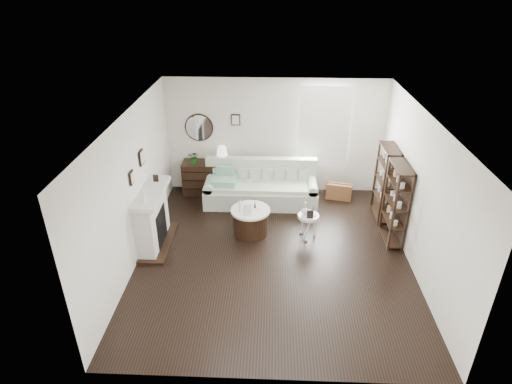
{
  "coord_description": "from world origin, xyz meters",
  "views": [
    {
      "loc": [
        -0.05,
        -6.59,
        4.81
      ],
      "look_at": [
        -0.36,
        0.8,
        0.92
      ],
      "focal_mm": 30.0,
      "sensor_mm": 36.0,
      "label": 1
    }
  ],
  "objects_px": {
    "sofa": "(261,189)",
    "dresser": "(209,178)",
    "pedestal_table": "(308,217)",
    "drum_table": "(251,221)"
  },
  "relations": [
    {
      "from": "sofa",
      "to": "dresser",
      "type": "height_order",
      "value": "sofa"
    },
    {
      "from": "sofa",
      "to": "pedestal_table",
      "type": "xyz_separation_m",
      "value": [
        0.98,
        -1.43,
        0.14
      ]
    },
    {
      "from": "sofa",
      "to": "dresser",
      "type": "relative_size",
      "value": 2.14
    },
    {
      "from": "drum_table",
      "to": "pedestal_table",
      "type": "relative_size",
      "value": 1.55
    },
    {
      "from": "sofa",
      "to": "pedestal_table",
      "type": "relative_size",
      "value": 4.98
    },
    {
      "from": "dresser",
      "to": "drum_table",
      "type": "relative_size",
      "value": 1.5
    },
    {
      "from": "sofa",
      "to": "pedestal_table",
      "type": "bearing_deg",
      "value": -55.44
    },
    {
      "from": "dresser",
      "to": "drum_table",
      "type": "xyz_separation_m",
      "value": [
        1.09,
        -1.71,
        -0.12
      ]
    },
    {
      "from": "dresser",
      "to": "pedestal_table",
      "type": "height_order",
      "value": "dresser"
    },
    {
      "from": "sofa",
      "to": "drum_table",
      "type": "height_order",
      "value": "sofa"
    }
  ]
}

